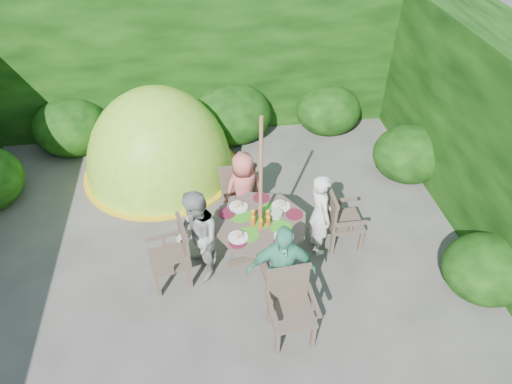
{
  "coord_description": "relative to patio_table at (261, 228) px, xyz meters",
  "views": [
    {
      "loc": [
        0.04,
        -3.84,
        4.62
      ],
      "look_at": [
        0.66,
        0.61,
        0.85
      ],
      "focal_mm": 32.0,
      "sensor_mm": 36.0,
      "label": 1
    }
  ],
  "objects": [
    {
      "name": "garden_chair_front",
      "position": [
        0.17,
        -1.09,
        -0.13
      ],
      "size": [
        0.55,
        0.5,
        0.87
      ],
      "rotation": [
        0.0,
        0.0,
        0.06
      ],
      "color": "#44362C",
      "rests_on": "ground"
    },
    {
      "name": "child_front",
      "position": [
        0.12,
        -0.79,
        0.08
      ],
      "size": [
        0.81,
        0.4,
        1.34
      ],
      "primitive_type": "imported",
      "rotation": [
        0.0,
        0.0,
        -0.1
      ],
      "color": "#4BAF89",
      "rests_on": "ground"
    },
    {
      "name": "child_back",
      "position": [
        -0.12,
        0.79,
        -0.0
      ],
      "size": [
        0.67,
        0.55,
        1.17
      ],
      "primitive_type": "imported",
      "rotation": [
        0.0,
        0.0,
        3.5
      ],
      "color": "#D56158",
      "rests_on": "ground"
    },
    {
      "name": "dome_tent",
      "position": [
        -1.35,
        2.17,
        -0.59
      ],
      "size": [
        2.52,
        2.52,
        2.88
      ],
      "rotation": [
        0.0,
        0.0,
        -0.07
      ],
      "color": "#89C926",
      "rests_on": "ground"
    },
    {
      "name": "ground",
      "position": [
        -0.66,
        -0.21,
        -0.59
      ],
      "size": [
        60.0,
        60.0,
        0.0
      ],
      "primitive_type": "plane",
      "color": "#484540",
      "rests_on": "ground"
    },
    {
      "name": "parasol_pole",
      "position": [
        -0.0,
        -0.0,
        0.51
      ],
      "size": [
        0.05,
        0.05,
        2.2
      ],
      "primitive_type": "cylinder",
      "rotation": [
        0.0,
        0.0,
        0.15
      ],
      "color": "#905B39",
      "rests_on": "ground"
    },
    {
      "name": "child_right",
      "position": [
        0.79,
        0.12,
        0.03
      ],
      "size": [
        0.37,
        0.5,
        1.23
      ],
      "primitive_type": "imported",
      "rotation": [
        0.0,
        0.0,
        1.76
      ],
      "color": "silver",
      "rests_on": "ground"
    },
    {
      "name": "child_left",
      "position": [
        -0.8,
        -0.12,
        0.06
      ],
      "size": [
        0.63,
        0.74,
        1.31
      ],
      "primitive_type": "imported",
      "rotation": [
        0.0,
        0.0,
        -1.33
      ],
      "color": "#979893",
      "rests_on": "ground"
    },
    {
      "name": "garden_chair_left",
      "position": [
        -1.1,
        -0.16,
        -0.13
      ],
      "size": [
        0.55,
        0.6,
        0.86
      ],
      "rotation": [
        0.0,
        0.0,
        -1.35
      ],
      "color": "#44362C",
      "rests_on": "ground"
    },
    {
      "name": "garden_chair_right",
      "position": [
        1.09,
        0.17,
        -0.14
      ],
      "size": [
        0.46,
        0.51,
        0.85
      ],
      "rotation": [
        0.0,
        0.0,
        1.58
      ],
      "color": "#44362C",
      "rests_on": "ground"
    },
    {
      "name": "patio_table",
      "position": [
        0.0,
        0.0,
        0.0
      ],
      "size": [
        1.37,
        1.37,
        0.84
      ],
      "rotation": [
        0.0,
        0.0,
        0.15
      ],
      "color": "#44362C",
      "rests_on": "ground"
    },
    {
      "name": "hedge_enclosure",
      "position": [
        -0.66,
        1.12,
        0.66
      ],
      "size": [
        9.0,
        9.0,
        2.5
      ],
      "color": "black",
      "rests_on": "ground"
    },
    {
      "name": "garden_chair_back",
      "position": [
        -0.17,
        1.09,
        -0.14
      ],
      "size": [
        0.54,
        0.49,
        0.85
      ],
      "rotation": [
        0.0,
        0.0,
        3.21
      ],
      "color": "#44362C",
      "rests_on": "ground"
    }
  ]
}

